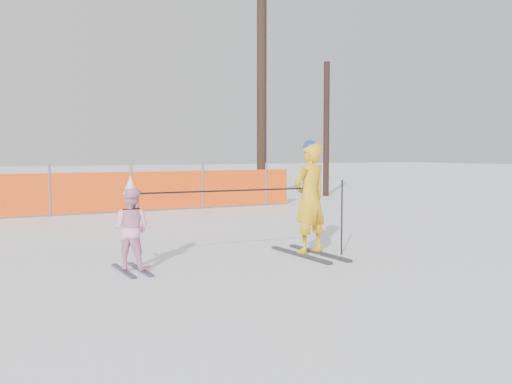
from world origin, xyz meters
The scene contains 6 objects.
ground centered at (0.00, 0.00, 0.00)m, with size 120.00×120.00×0.00m, color white.
adult centered at (1.01, 0.66, 0.86)m, with size 0.67×1.54×1.74m.
child centered at (-1.69, 0.80, 0.57)m, with size 0.65×0.94×1.25m.
ski_poles centered at (0.23, 0.64, 0.87)m, with size 3.03×0.36×1.14m.
safety_fence centered at (-2.27, 7.94, 0.56)m, with size 14.72×0.06×1.25m.
tree_trunks centered at (2.69, 10.98, 3.31)m, with size 14.28×2.35×7.01m.
Camera 1 is at (-3.79, -6.43, 1.55)m, focal length 40.00 mm.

